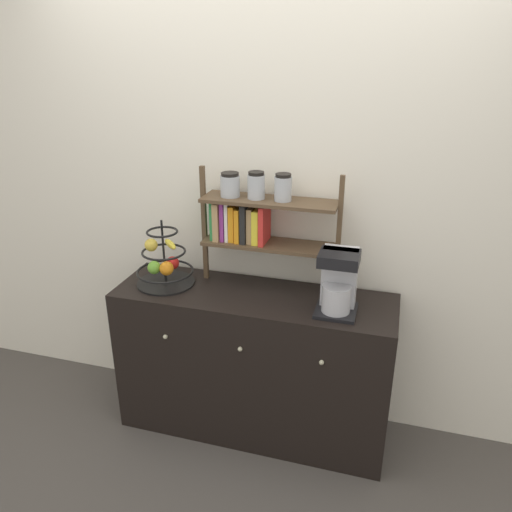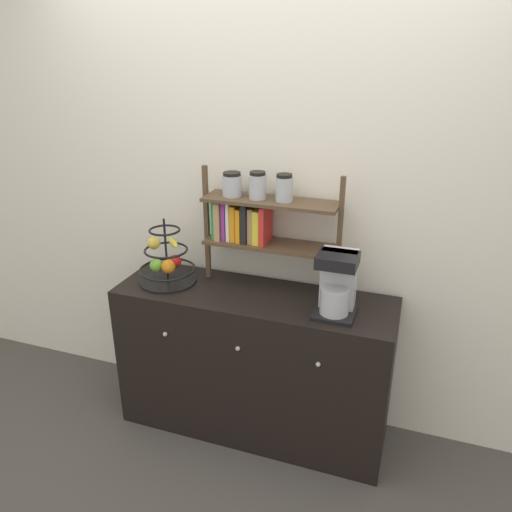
# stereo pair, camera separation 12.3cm
# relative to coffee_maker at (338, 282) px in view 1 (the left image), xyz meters

# --- Properties ---
(ground_plane) EXTENTS (12.00, 12.00, 0.00)m
(ground_plane) POSITION_rel_coffee_maker_xyz_m (-0.44, -0.18, -1.01)
(ground_plane) COLOR #47423D
(wall_back) EXTENTS (7.00, 0.05, 2.60)m
(wall_back) POSITION_rel_coffee_maker_xyz_m (-0.44, 0.32, 0.29)
(wall_back) COLOR silver
(wall_back) RESTS_ON ground_plane
(sideboard) EXTENTS (1.49, 0.48, 0.85)m
(sideboard) POSITION_rel_coffee_maker_xyz_m (-0.44, 0.05, -0.58)
(sideboard) COLOR black
(sideboard) RESTS_ON ground_plane
(coffee_maker) EXTENTS (0.20, 0.20, 0.32)m
(coffee_maker) POSITION_rel_coffee_maker_xyz_m (0.00, 0.00, 0.00)
(coffee_maker) COLOR black
(coffee_maker) RESTS_ON sideboard
(fruit_stand) EXTENTS (0.31, 0.31, 0.37)m
(fruit_stand) POSITION_rel_coffee_maker_xyz_m (-0.94, 0.04, -0.04)
(fruit_stand) COLOR black
(fruit_stand) RESTS_ON sideboard
(shelf_hutch) EXTENTS (0.75, 0.20, 0.64)m
(shelf_hutch) POSITION_rel_coffee_maker_xyz_m (-0.48, 0.18, 0.24)
(shelf_hutch) COLOR brown
(shelf_hutch) RESTS_ON sideboard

